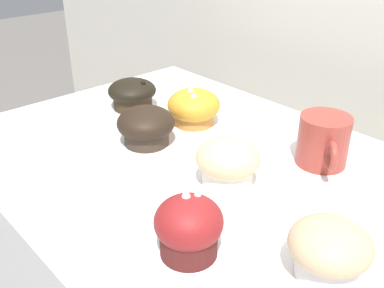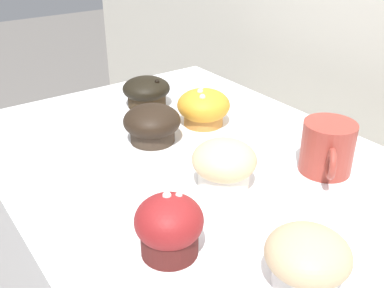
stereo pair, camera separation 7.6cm
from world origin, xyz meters
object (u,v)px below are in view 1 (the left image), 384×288
(muffin_back_right, at_px, (228,162))
(coffee_cup, at_px, (324,140))
(muffin_front_left, at_px, (132,94))
(muffin_back_center, at_px, (146,126))
(muffin_back_left, at_px, (329,249))
(muffin_front_center, at_px, (189,227))
(muffin_front_right, at_px, (194,107))

(muffin_back_right, height_order, coffee_cup, coffee_cup)
(muffin_front_left, height_order, muffin_back_center, muffin_back_center)
(muffin_back_left, relative_size, coffee_cup, 0.90)
(muffin_back_left, xyz_separation_m, muffin_back_center, (-0.43, 0.05, -0.00))
(muffin_front_left, distance_m, muffin_back_center, 0.18)
(muffin_front_center, xyz_separation_m, muffin_back_center, (-0.29, 0.15, -0.01))
(muffin_front_left, xyz_separation_m, muffin_front_right, (0.15, 0.05, 0.00))
(muffin_back_center, bearing_deg, muffin_front_right, 92.67)
(muffin_front_left, xyz_separation_m, coffee_cup, (0.43, 0.10, 0.01))
(muffin_front_left, bearing_deg, muffin_back_left, -12.35)
(muffin_front_center, distance_m, muffin_back_right, 0.18)
(coffee_cup, bearing_deg, muffin_back_right, -110.87)
(muffin_back_left, relative_size, muffin_back_center, 0.92)
(muffin_back_left, distance_m, muffin_front_right, 0.47)
(muffin_front_center, distance_m, muffin_back_left, 0.17)
(muffin_back_left, bearing_deg, muffin_front_right, 158.11)
(muffin_back_center, bearing_deg, muffin_back_right, 3.29)
(muffin_back_left, distance_m, muffin_back_right, 0.23)
(muffin_back_left, height_order, coffee_cup, coffee_cup)
(coffee_cup, bearing_deg, muffin_back_left, -54.98)
(muffin_front_center, height_order, muffin_front_right, muffin_front_center)
(muffin_back_right, bearing_deg, muffin_front_left, 169.13)
(muffin_back_left, distance_m, muffin_back_center, 0.43)
(muffin_back_center, height_order, coffee_cup, coffee_cup)
(muffin_back_center, xyz_separation_m, coffee_cup, (0.27, 0.18, 0.01))
(muffin_back_right, height_order, muffin_front_left, muffin_back_right)
(muffin_back_right, relative_size, muffin_front_left, 0.97)
(muffin_front_left, xyz_separation_m, muffin_back_center, (0.16, -0.08, 0.00))
(muffin_back_left, bearing_deg, muffin_front_left, 167.65)
(muffin_front_center, bearing_deg, coffee_cup, 93.39)
(muffin_front_right, height_order, coffee_cup, coffee_cup)
(muffin_front_center, distance_m, muffin_front_left, 0.50)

